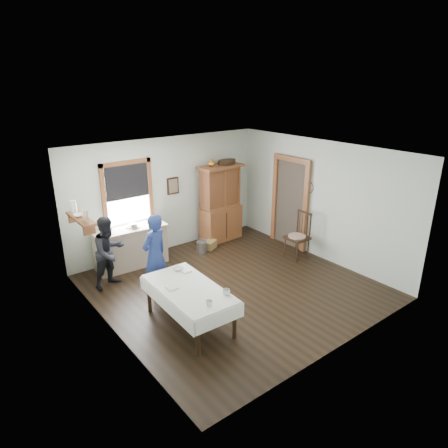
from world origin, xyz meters
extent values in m
cube|color=black|center=(0.00, 0.00, 0.01)|extent=(5.00, 5.00, 0.01)
cube|color=white|center=(0.00, 0.00, 2.70)|extent=(5.00, 5.00, 0.01)
cube|color=silver|center=(0.00, 2.50, 1.35)|extent=(5.00, 0.01, 2.70)
cube|color=silver|center=(0.00, -2.50, 1.35)|extent=(5.00, 0.01, 2.70)
cube|color=silver|center=(-2.50, 0.00, 1.35)|extent=(0.01, 5.00, 2.70)
cube|color=silver|center=(2.50, 0.00, 1.35)|extent=(0.01, 5.00, 2.70)
cube|color=white|center=(-1.00, 2.48, 1.55)|extent=(1.00, 0.02, 1.30)
cube|color=#98552F|center=(-1.00, 2.46, 2.25)|extent=(1.18, 0.06, 0.09)
cube|color=#98552F|center=(-1.00, 2.46, 0.85)|extent=(1.18, 0.06, 0.09)
cube|color=#98552F|center=(-1.54, 2.46, 1.55)|extent=(0.09, 0.06, 1.48)
cube|color=#98552F|center=(-0.46, 2.46, 1.55)|extent=(0.09, 0.06, 1.48)
cube|color=black|center=(-1.00, 2.44, 1.83)|extent=(0.98, 0.03, 0.74)
cube|color=#463D32|center=(2.47, 0.85, 1.05)|extent=(0.03, 0.90, 2.10)
cube|color=#98552F|center=(2.44, 0.34, 1.05)|extent=(0.08, 0.12, 2.10)
cube|color=#98552F|center=(2.44, 1.36, 1.05)|extent=(0.08, 0.12, 2.10)
cube|color=#98552F|center=(2.44, 0.85, 2.16)|extent=(0.08, 1.14, 0.12)
cube|color=#98552F|center=(-2.37, 1.50, 1.55)|extent=(0.24, 1.00, 0.04)
cube|color=#98552F|center=(-2.37, 1.10, 1.45)|extent=(0.22, 0.03, 0.18)
cube|color=#98552F|center=(-2.37, 1.90, 1.45)|extent=(0.22, 0.03, 0.18)
cube|color=tan|center=(-2.37, 1.20, 1.68)|extent=(0.03, 0.22, 0.24)
cylinder|color=silver|center=(-2.37, 1.85, 1.68)|extent=(0.12, 0.12, 0.22)
cube|color=#332112|center=(0.15, 2.46, 1.55)|extent=(0.30, 0.04, 0.40)
torus|color=black|center=(2.45, 0.30, 1.72)|extent=(0.01, 0.27, 0.27)
cube|color=tan|center=(-1.18, 2.13, 0.45)|extent=(1.61, 0.69, 0.91)
cube|color=#98552F|center=(1.34, 2.17, 0.97)|extent=(1.17, 0.60, 1.94)
cube|color=white|center=(-1.40, -0.56, 0.35)|extent=(0.98, 1.79, 0.70)
cube|color=#332112|center=(2.02, 0.17, 0.55)|extent=(0.52, 0.52, 1.11)
cube|color=gray|center=(0.47, 1.77, 0.13)|extent=(0.30, 0.30, 0.27)
cube|color=olive|center=(0.75, 1.84, 0.10)|extent=(0.40, 0.35, 0.20)
imported|color=navy|center=(-1.33, 0.72, 0.75)|extent=(0.63, 0.51, 1.50)
imported|color=black|center=(-1.89, 1.55, 0.68)|extent=(0.78, 0.68, 1.35)
imported|color=silver|center=(-1.05, -1.12, 0.75)|extent=(0.13, 0.13, 0.10)
imported|color=silver|center=(-1.47, -1.23, 0.75)|extent=(0.12, 0.12, 0.10)
imported|color=silver|center=(-1.20, 0.10, 0.73)|extent=(0.24, 0.24, 0.05)
imported|color=#7C6752|center=(-1.22, 2.01, 0.92)|extent=(0.23, 0.25, 0.02)
imported|color=silver|center=(-1.67, 2.12, 0.94)|extent=(0.26, 0.26, 0.07)
imported|color=silver|center=(-2.37, 1.55, 1.60)|extent=(0.22, 0.22, 0.05)
camera|label=1|loc=(-4.49, -5.50, 3.96)|focal=32.00mm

